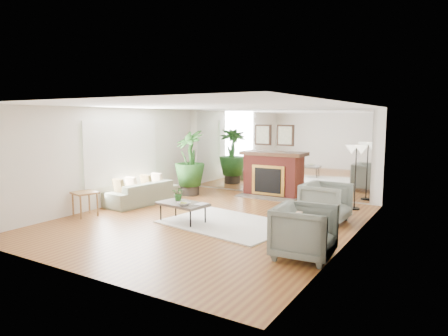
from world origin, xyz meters
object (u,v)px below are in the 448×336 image
Objects in this scene: armchair_back at (326,202)px; coffee_table at (183,204)px; fireplace at (271,173)px; floor_lamp at (356,155)px; side_table at (85,196)px; armchair_front at (305,232)px; potted_ficus at (189,161)px; sofa at (142,193)px.

coffee_table is at bearing 125.05° from armchair_back.
fireplace is 1.77× the size of coffee_table.
armchair_back is at bearing -99.28° from floor_lamp.
side_table is (-4.87, -2.35, 0.05)m from armchair_back.
fireplace is 1.30× the size of floor_lamp.
armchair_back is at bearing 4.55° from armchair_front.
side_table is at bearing -121.21° from fireplace.
potted_ficus reaches higher than side_table.
armchair_front reaches higher than sofa.
sofa is 2.11× the size of armchair_front.
fireplace is at bearing 58.79° from side_table.
coffee_table is 3.09m from armchair_back.
side_table is (-0.20, -1.68, 0.18)m from sofa.
sofa is at bearing 83.20° from side_table.
armchair_back is 0.60× the size of floor_lamp.
potted_ficus is at bearing 80.72° from side_table.
side_table is at bearing 118.53° from armchair_back.
coffee_table is 4.39m from floor_lamp.
sofa is at bearing -101.79° from potted_ficus.
sofa is (-2.06, 0.98, -0.10)m from coffee_table.
armchair_back is 1.57× the size of side_table.
fireplace reaches higher than armchair_back.
side_table is 0.32× the size of potted_ficus.
sofa is (-2.45, -2.70, -0.37)m from fireplace.
floor_lamp reaches higher than coffee_table.
side_table is at bearing -0.29° from sofa.
potted_ficus reaches higher than coffee_table.
coffee_table is 1.23× the size of armchair_front.
coffee_table is at bearing -131.94° from floor_lamp.
armchair_back is at bearing -42.33° from fireplace.
armchair_back is at bearing 25.76° from side_table.
fireplace reaches higher than armchair_front.
fireplace is 2.18× the size of armchair_back.
potted_ficus is (0.34, 1.64, 0.71)m from sofa.
armchair_back is 5.41m from side_table.
armchair_front is (5.05, -1.73, 0.14)m from sofa.
floor_lamp is at bearing -11.12° from fireplace.
armchair_back is 1.81m from floor_lamp.
armchair_back is 4.47m from potted_ficus.
armchair_front is at bearing -0.51° from side_table.
potted_ficus is 4.63m from floor_lamp.
fireplace is 3.41× the size of side_table.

